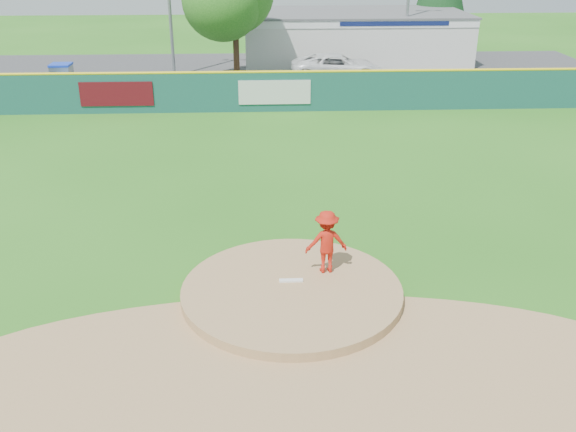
{
  "coord_description": "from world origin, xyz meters",
  "views": [
    {
      "loc": [
        -0.74,
        -13.82,
        8.33
      ],
      "look_at": [
        0.0,
        2.0,
        1.3
      ],
      "focal_mm": 40.0,
      "sensor_mm": 36.0,
      "label": 1
    }
  ],
  "objects_px": {
    "deciduous_tree": "(235,3)",
    "playground_slide": "(62,79)",
    "pitcher": "(327,242)",
    "van": "(337,67)",
    "pool_building_grp": "(354,36)"
  },
  "relations": [
    {
      "from": "pitcher",
      "to": "playground_slide",
      "type": "distance_m",
      "value": 24.75
    },
    {
      "from": "deciduous_tree",
      "to": "van",
      "type": "bearing_deg",
      "value": 4.37
    },
    {
      "from": "pool_building_grp",
      "to": "playground_slide",
      "type": "relative_size",
      "value": 4.89
    },
    {
      "from": "playground_slide",
      "to": "deciduous_tree",
      "type": "bearing_deg",
      "value": 16.5
    },
    {
      "from": "pitcher",
      "to": "pool_building_grp",
      "type": "bearing_deg",
      "value": -105.5
    },
    {
      "from": "pitcher",
      "to": "pool_building_grp",
      "type": "relative_size",
      "value": 0.11
    },
    {
      "from": "van",
      "to": "pool_building_grp",
      "type": "height_order",
      "value": "pool_building_grp"
    },
    {
      "from": "van",
      "to": "pool_building_grp",
      "type": "relative_size",
      "value": 0.37
    },
    {
      "from": "pool_building_grp",
      "to": "deciduous_tree",
      "type": "xyz_separation_m",
      "value": [
        -8.0,
        -6.99,
        2.89
      ]
    },
    {
      "from": "van",
      "to": "pool_building_grp",
      "type": "distance_m",
      "value": 6.86
    },
    {
      "from": "pool_building_grp",
      "to": "playground_slide",
      "type": "xyz_separation_m",
      "value": [
        -17.57,
        -9.83,
        -0.79
      ]
    },
    {
      "from": "deciduous_tree",
      "to": "playground_slide",
      "type": "bearing_deg",
      "value": -163.5
    },
    {
      "from": "pitcher",
      "to": "deciduous_tree",
      "type": "bearing_deg",
      "value": -89.36
    },
    {
      "from": "pitcher",
      "to": "playground_slide",
      "type": "height_order",
      "value": "pitcher"
    },
    {
      "from": "pool_building_grp",
      "to": "playground_slide",
      "type": "height_order",
      "value": "pool_building_grp"
    }
  ]
}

